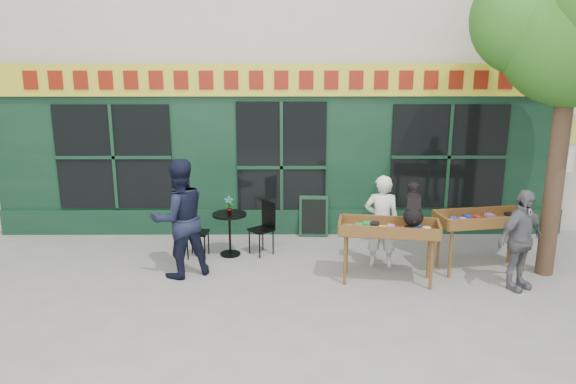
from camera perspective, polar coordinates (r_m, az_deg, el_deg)
name	(u,v)px	position (r m, az deg, el deg)	size (l,w,h in m)	color
ground	(281,281)	(8.97, -0.71, -9.03)	(80.00, 80.00, 0.00)	slate
book_cart_center	(389,232)	(8.82, 10.19, -3.99)	(1.58, 0.84, 0.99)	brown
dog	(414,203)	(8.71, 12.65, -1.13)	(0.34, 0.60, 0.60)	black
woman	(381,221)	(9.44, 9.48, -2.95)	(0.57, 0.38, 1.57)	silver
book_cart_right	(483,222)	(9.67, 19.23, -2.92)	(1.58, 0.87, 0.99)	brown
man_right	(520,240)	(9.13, 22.52, -4.54)	(0.91, 0.38, 1.56)	#57585C
bistro_table	(230,226)	(9.92, -5.95, -3.43)	(0.60, 0.60, 0.76)	black
bistro_chair_left	(192,227)	(9.91, -9.69, -3.49)	(0.40, 0.39, 0.95)	black
bistro_chair_right	(265,223)	(9.97, -2.35, -3.17)	(0.51, 0.51, 0.95)	black
potted_plant	(229,205)	(9.81, -6.01, -1.33)	(0.17, 0.11, 0.31)	gray
man_left	(179,218)	(9.04, -10.98, -2.65)	(0.93, 0.73, 1.92)	black
chalkboard	(314,216)	(10.91, 2.63, -2.48)	(0.57, 0.22, 0.79)	black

